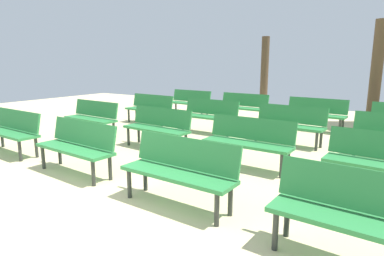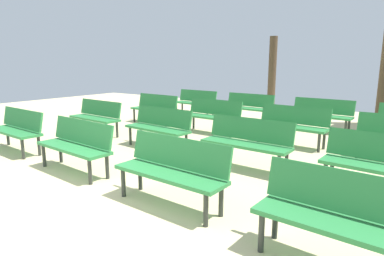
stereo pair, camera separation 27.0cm
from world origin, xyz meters
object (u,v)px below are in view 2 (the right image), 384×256
(bench_r0_c0, at_px, (17,127))
(bench_r2_c0, at_px, (155,107))
(bench_r0_c3, at_px, (347,216))
(bench_r3_c2, at_px, (321,113))
(bench_r3_c0, at_px, (196,101))
(bench_r3_c1, at_px, (248,106))
(bench_r0_c2, at_px, (172,167))
(bench_r0_c1, at_px, (77,143))
(tree_2, at_px, (272,74))
(bench_r1_c0, at_px, (97,115))
(bench_r1_c1, at_px, (159,125))
(bench_r2_c1, at_px, (213,114))
(bench_r1_c2, at_px, (247,140))
(bench_r2_c2, at_px, (292,123))

(bench_r0_c0, height_order, bench_r2_c0, same)
(bench_r0_c3, distance_m, bench_r3_c2, 6.39)
(bench_r3_c0, relative_size, bench_r3_c1, 1.00)
(bench_r0_c2, distance_m, bench_r0_c3, 2.13)
(bench_r0_c1, relative_size, tree_2, 0.57)
(bench_r2_c0, bearing_deg, bench_r1_c0, -90.03)
(bench_r0_c0, xyz_separation_m, bench_r0_c2, (4.32, -0.16, 0.00))
(bench_r0_c0, bearing_deg, bench_r3_c0, 89.47)
(bench_r0_c2, bearing_deg, bench_r3_c0, 124.52)
(bench_r3_c0, height_order, bench_r3_c1, same)
(bench_r1_c1, relative_size, bench_r2_c0, 1.00)
(bench_r2_c0, relative_size, bench_r2_c1, 1.01)
(bench_r1_c0, xyz_separation_m, bench_r3_c1, (2.37, 3.97, 0.00))
(bench_r0_c0, bearing_deg, bench_r2_c1, 61.31)
(bench_r0_c1, height_order, bench_r3_c2, same)
(bench_r1_c1, bearing_deg, bench_r0_c2, -41.41)
(bench_r0_c1, relative_size, bench_r1_c2, 1.01)
(bench_r1_c0, bearing_deg, bench_r0_c0, -88.04)
(bench_r0_c0, distance_m, bench_r3_c2, 7.45)
(bench_r0_c2, relative_size, bench_r2_c1, 1.00)
(bench_r0_c1, relative_size, bench_r3_c1, 1.00)
(bench_r1_c2, distance_m, bench_r2_c0, 4.81)
(bench_r0_c3, height_order, bench_r2_c0, same)
(tree_2, bearing_deg, bench_r1_c2, -70.87)
(bench_r1_c1, distance_m, bench_r2_c2, 2.97)
(bench_r0_c2, bearing_deg, bench_r0_c1, 179.70)
(bench_r0_c2, relative_size, bench_r3_c2, 0.99)
(bench_r3_c0, xyz_separation_m, bench_r3_c2, (4.35, -0.27, 0.00))
(bench_r0_c2, relative_size, bench_r1_c0, 1.00)
(bench_r1_c0, bearing_deg, bench_r0_c1, -41.67)
(bench_r2_c1, distance_m, bench_r3_c1, 2.05)
(bench_r0_c2, height_order, bench_r3_c2, same)
(bench_r2_c0, distance_m, tree_2, 5.24)
(bench_r1_c0, xyz_separation_m, tree_2, (1.91, 6.91, 0.91))
(bench_r1_c2, xyz_separation_m, bench_r3_c1, (-2.02, 4.18, 0.00))
(bench_r0_c0, bearing_deg, bench_r1_c2, 24.51)
(bench_r1_c0, relative_size, bench_r2_c1, 1.00)
(bench_r3_c1, bearing_deg, bench_r3_c2, -0.80)
(bench_r0_c1, relative_size, bench_r2_c2, 1.00)
(bench_r3_c0, bearing_deg, bench_r0_c3, -42.44)
(bench_r0_c0, xyz_separation_m, bench_r1_c1, (2.25, 1.94, 0.00))
(bench_r3_c0, distance_m, tree_2, 3.40)
(bench_r0_c0, distance_m, bench_r1_c2, 4.77)
(bench_r1_c0, bearing_deg, bench_r2_c2, 25.21)
(bench_r0_c3, bearing_deg, bench_r1_c1, 154.43)
(bench_r1_c2, relative_size, bench_r2_c2, 0.99)
(bench_r1_c1, xyz_separation_m, bench_r3_c1, (0.15, 4.05, 0.00))
(bench_r0_c1, height_order, bench_r1_c1, same)
(bench_r0_c0, xyz_separation_m, bench_r1_c2, (4.42, 1.80, 0.00))
(bench_r2_c1, height_order, bench_r3_c1, same)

